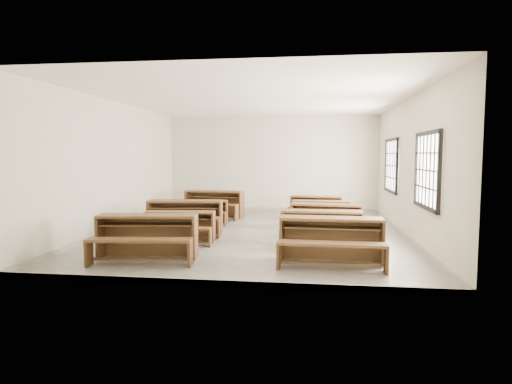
# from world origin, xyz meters

# --- Properties ---
(room) EXTENTS (8.50, 8.50, 3.20)m
(room) POSITION_xyz_m (0.09, 0.00, 2.14)
(room) COLOR gray
(room) RESTS_ON ground
(desk_set_0) EXTENTS (1.88, 1.12, 0.80)m
(desk_set_0) POSITION_xyz_m (-1.64, -2.78, 0.47)
(desk_set_0) COLOR brown
(desk_set_0) RESTS_ON ground
(desk_set_1) EXTENTS (1.53, 0.87, 0.67)m
(desk_set_1) POSITION_xyz_m (-1.50, -1.26, 0.39)
(desk_set_1) COLOR brown
(desk_set_1) RESTS_ON ground
(desk_set_2) EXTENTS (1.87, 1.11, 0.80)m
(desk_set_2) POSITION_xyz_m (-1.69, -0.27, 0.47)
(desk_set_2) COLOR brown
(desk_set_2) RESTS_ON ground
(desk_set_3) EXTENTS (1.49, 0.89, 0.64)m
(desk_set_3) POSITION_xyz_m (-1.67, 1.21, 0.37)
(desk_set_3) COLOR brown
(desk_set_3) RESTS_ON ground
(desk_set_4) EXTENTS (1.88, 1.13, 0.80)m
(desk_set_4) POSITION_xyz_m (-1.61, 2.47, 0.47)
(desk_set_4) COLOR brown
(desk_set_4) RESTS_ON ground
(desk_set_5) EXTENTS (1.81, 0.98, 0.80)m
(desk_set_5) POSITION_xyz_m (1.66, -2.68, 0.47)
(desk_set_5) COLOR brown
(desk_set_5) RESTS_ON ground
(desk_set_6) EXTENTS (1.67, 0.87, 0.75)m
(desk_set_6) POSITION_xyz_m (1.53, -1.34, 0.44)
(desk_set_6) COLOR brown
(desk_set_6) RESTS_ON ground
(desk_set_7) EXTENTS (1.74, 1.05, 0.74)m
(desk_set_7) POSITION_xyz_m (1.67, -0.07, 0.43)
(desk_set_7) COLOR brown
(desk_set_7) RESTS_ON ground
(desk_set_8) EXTENTS (1.54, 0.84, 0.68)m
(desk_set_8) POSITION_xyz_m (1.57, 1.20, 0.40)
(desk_set_8) COLOR brown
(desk_set_8) RESTS_ON ground
(desk_set_9) EXTENTS (1.59, 0.96, 0.68)m
(desk_set_9) POSITION_xyz_m (1.46, 2.49, 0.40)
(desk_set_9) COLOR brown
(desk_set_9) RESTS_ON ground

